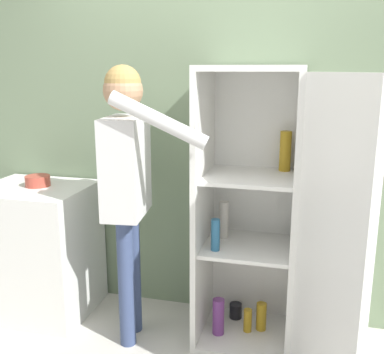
{
  "coord_description": "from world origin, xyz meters",
  "views": [
    {
      "loc": [
        0.57,
        -2.03,
        1.73
      ],
      "look_at": [
        -0.12,
        0.65,
        1.07
      ],
      "focal_mm": 42.0,
      "sensor_mm": 36.0,
      "label": 1
    }
  ],
  "objects": [
    {
      "name": "wall_back",
      "position": [
        0.0,
        0.98,
        1.27
      ],
      "size": [
        7.0,
        0.06,
        2.55
      ],
      "color": "gray",
      "rests_on": "ground_plane"
    },
    {
      "name": "refrigerator",
      "position": [
        0.36,
        0.57,
        0.86
      ],
      "size": [
        0.94,
        1.11,
        1.75
      ],
      "color": "white",
      "rests_on": "ground_plane"
    },
    {
      "name": "person",
      "position": [
        -0.47,
        0.45,
        1.15
      ],
      "size": [
        0.69,
        0.53,
        1.76
      ],
      "color": "#384770",
      "rests_on": "ground_plane"
    },
    {
      "name": "counter",
      "position": [
        -1.25,
        0.62,
        0.47
      ],
      "size": [
        0.74,
        0.63,
        0.94
      ],
      "color": "white",
      "rests_on": "ground_plane"
    },
    {
      "name": "bowl",
      "position": [
        -1.23,
        0.64,
        0.97
      ],
      "size": [
        0.17,
        0.17,
        0.07
      ],
      "color": "#B24738",
      "rests_on": "counter"
    }
  ]
}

